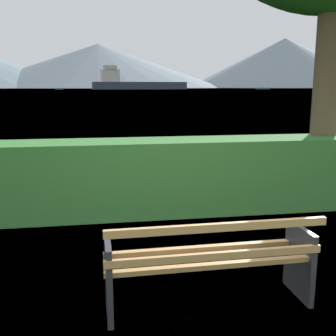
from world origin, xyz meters
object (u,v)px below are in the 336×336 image
at_px(cargo_ship_large, 133,83).
at_px(sailboat_mid, 263,88).
at_px(park_bench, 210,261).
at_px(fishing_boat_near, 59,89).

xyz_separation_m(cargo_ship_large, sailboat_mid, (84.79, -4.34, -3.35)).
relative_size(park_bench, fishing_boat_near, 0.31).
height_order(cargo_ship_large, fishing_boat_near, cargo_ship_large).
relative_size(park_bench, sailboat_mid, 0.23).
distance_m(park_bench, fishing_boat_near, 257.45).
bearing_deg(cargo_ship_large, sailboat_mid, -2.93).
bearing_deg(cargo_ship_large, fishing_boat_near, -174.82).
relative_size(park_bench, cargo_ship_large, 0.03).
xyz_separation_m(cargo_ship_large, fishing_boat_near, (-45.37, -4.11, -3.55)).
xyz_separation_m(park_bench, fishing_boat_near, (-24.49, 256.29, 0.06)).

